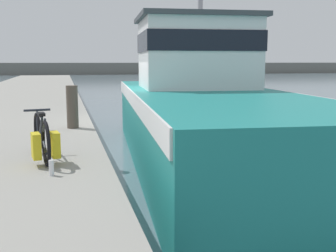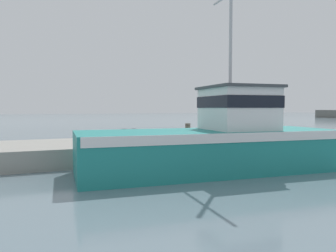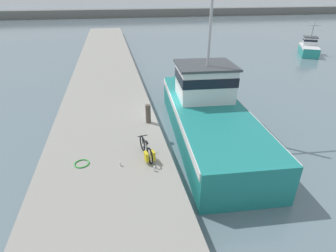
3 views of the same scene
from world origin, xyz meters
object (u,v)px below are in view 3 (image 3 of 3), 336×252
at_px(boat_blue_far, 309,48).
at_px(water_bottle_on_curb, 120,164).
at_px(water_bottle_by_bike, 154,169).
at_px(fishing_boat_main, 207,111).
at_px(bicycle_touring, 147,151).
at_px(mooring_post, 148,114).

xyz_separation_m(boat_blue_far, water_bottle_on_curb, (-24.62, -20.61, 0.23)).
distance_m(boat_blue_far, water_bottle_by_bike, 31.55).
height_order(fishing_boat_main, boat_blue_far, fishing_boat_main).
xyz_separation_m(bicycle_touring, water_bottle_on_curb, (-1.15, -0.31, -0.25)).
distance_m(water_bottle_on_curb, water_bottle_by_bike, 1.45).
bearing_deg(bicycle_touring, fishing_boat_main, 31.62).
distance_m(fishing_boat_main, bicycle_touring, 5.06).
relative_size(boat_blue_far, mooring_post, 5.75).
height_order(mooring_post, water_bottle_by_bike, mooring_post).
height_order(water_bottle_on_curb, water_bottle_by_bike, water_bottle_by_bike).
bearing_deg(water_bottle_by_bike, mooring_post, 84.87).
xyz_separation_m(water_bottle_on_curb, water_bottle_by_bike, (1.30, -0.64, 0.01)).
distance_m(fishing_boat_main, boat_blue_far, 25.98).
relative_size(fishing_boat_main, water_bottle_on_curb, 65.10).
distance_m(boat_blue_far, bicycle_touring, 31.03).
height_order(fishing_boat_main, water_bottle_on_curb, fishing_boat_main).
height_order(fishing_boat_main, water_bottle_by_bike, fishing_boat_main).
bearing_deg(bicycle_touring, water_bottle_by_bike, -90.84).
bearing_deg(mooring_post, water_bottle_by_bike, -95.13).
relative_size(bicycle_touring, mooring_post, 1.73).
xyz_separation_m(bicycle_touring, water_bottle_by_bike, (0.15, -0.94, -0.24)).
bearing_deg(boat_blue_far, bicycle_touring, -108.50).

